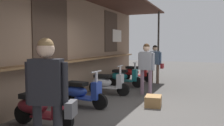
% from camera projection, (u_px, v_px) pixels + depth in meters
% --- Properties ---
extents(ground_plane, '(35.15, 35.15, 0.00)m').
position_uv_depth(ground_plane, '(119.00, 111.00, 5.67)').
color(ground_plane, '#474442').
extents(market_stall_facade, '(12.55, 2.08, 3.23)m').
position_uv_depth(market_stall_facade, '(54.00, 39.00, 6.28)').
color(market_stall_facade, '#7F6651').
rests_on(market_stall_facade, ground_plane).
extents(scooter_maroon, '(0.46, 1.40, 0.97)m').
position_uv_depth(scooter_maroon, '(39.00, 107.00, 4.60)').
color(scooter_maroon, maroon).
rests_on(scooter_maroon, ground_plane).
extents(scooter_blue, '(0.49, 1.40, 0.97)m').
position_uv_depth(scooter_blue, '(81.00, 92.00, 6.07)').
color(scooter_blue, '#233D9E').
rests_on(scooter_blue, ground_plane).
extents(scooter_silver, '(0.46, 1.40, 0.97)m').
position_uv_depth(scooter_silver, '(106.00, 83.00, 7.55)').
color(scooter_silver, '#B2B5BA').
rests_on(scooter_silver, ground_plane).
extents(scooter_teal, '(0.46, 1.40, 0.97)m').
position_uv_depth(scooter_teal, '(123.00, 77.00, 8.98)').
color(scooter_teal, '#197075').
rests_on(scooter_teal, ground_plane).
extents(scooter_red, '(0.46, 1.40, 0.97)m').
position_uv_depth(scooter_red, '(135.00, 72.00, 10.38)').
color(scooter_red, red).
rests_on(scooter_red, ground_plane).
extents(shopper_with_handbag, '(0.40, 0.67, 1.71)m').
position_uv_depth(shopper_with_handbag, '(48.00, 89.00, 3.04)').
color(shopper_with_handbag, '#232328').
rests_on(shopper_with_handbag, ground_plane).
extents(shopper_browsing, '(0.27, 0.56, 1.66)m').
position_uv_depth(shopper_browsing, '(146.00, 63.00, 7.44)').
color(shopper_browsing, gray).
rests_on(shopper_browsing, ground_plane).
extents(shopper_passing, '(0.29, 0.64, 1.60)m').
position_uv_depth(shopper_passing, '(155.00, 60.00, 9.76)').
color(shopper_passing, brown).
rests_on(shopper_passing, ground_plane).
extents(merchandise_crate, '(0.55, 0.46, 0.28)m').
position_uv_depth(merchandise_crate, '(153.00, 101.00, 6.12)').
color(merchandise_crate, olive).
rests_on(merchandise_crate, ground_plane).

